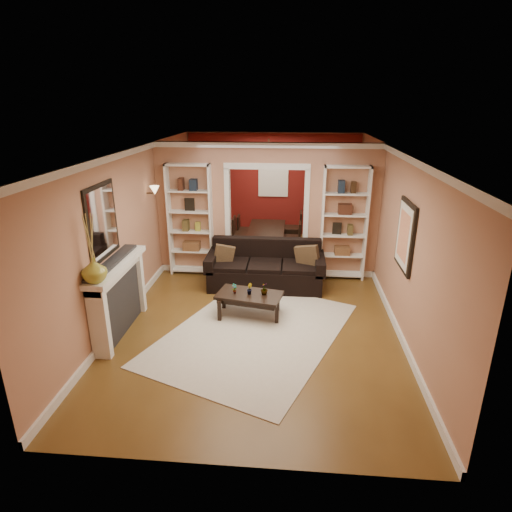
# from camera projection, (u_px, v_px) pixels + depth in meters

# --- Properties ---
(floor) EXTENTS (8.00, 8.00, 0.00)m
(floor) POSITION_uv_depth(u_px,v_px,m) (262.00, 296.00, 8.04)
(floor) COLOR brown
(floor) RESTS_ON ground
(ceiling) EXTENTS (8.00, 8.00, 0.00)m
(ceiling) POSITION_uv_depth(u_px,v_px,m) (263.00, 149.00, 7.11)
(ceiling) COLOR white
(ceiling) RESTS_ON ground
(wall_back) EXTENTS (8.00, 0.00, 8.00)m
(wall_back) POSITION_uv_depth(u_px,v_px,m) (273.00, 185.00, 11.32)
(wall_back) COLOR tan
(wall_back) RESTS_ON ground
(wall_front) EXTENTS (8.00, 0.00, 8.00)m
(wall_front) POSITION_uv_depth(u_px,v_px,m) (230.00, 350.00, 3.83)
(wall_front) COLOR tan
(wall_front) RESTS_ON ground
(wall_left) EXTENTS (0.00, 8.00, 8.00)m
(wall_left) POSITION_uv_depth(u_px,v_px,m) (139.00, 224.00, 7.76)
(wall_left) COLOR tan
(wall_left) RESTS_ON ground
(wall_right) EXTENTS (0.00, 8.00, 8.00)m
(wall_right) POSITION_uv_depth(u_px,v_px,m) (392.00, 230.00, 7.39)
(wall_right) COLOR tan
(wall_right) RESTS_ON ground
(partition_wall) EXTENTS (4.50, 0.15, 2.70)m
(partition_wall) POSITION_uv_depth(u_px,v_px,m) (267.00, 210.00, 8.70)
(partition_wall) COLOR tan
(partition_wall) RESTS_ON floor
(red_back_panel) EXTENTS (4.44, 0.04, 2.64)m
(red_back_panel) POSITION_uv_depth(u_px,v_px,m) (273.00, 186.00, 11.30)
(red_back_panel) COLOR maroon
(red_back_panel) RESTS_ON floor
(dining_window) EXTENTS (0.78, 0.03, 0.98)m
(dining_window) POSITION_uv_depth(u_px,v_px,m) (273.00, 178.00, 11.19)
(dining_window) COLOR #8CA5CC
(dining_window) RESTS_ON wall_back
(area_rug) EXTENTS (3.48, 4.00, 0.01)m
(area_rug) POSITION_uv_depth(u_px,v_px,m) (254.00, 333.00, 6.74)
(area_rug) COLOR beige
(area_rug) RESTS_ON floor
(sofa) EXTENTS (2.27, 0.98, 0.89)m
(sofa) POSITION_uv_depth(u_px,v_px,m) (265.00, 265.00, 8.30)
(sofa) COLOR black
(sofa) RESTS_ON floor
(pillow_left) EXTENTS (0.39, 0.17, 0.38)m
(pillow_left) POSITION_uv_depth(u_px,v_px,m) (224.00, 256.00, 8.29)
(pillow_left) COLOR brown
(pillow_left) RESTS_ON sofa
(pillow_right) EXTENTS (0.46, 0.29, 0.45)m
(pillow_right) POSITION_uv_depth(u_px,v_px,m) (308.00, 256.00, 8.15)
(pillow_right) COLOR brown
(pillow_right) RESTS_ON sofa
(coffee_table) EXTENTS (1.17, 0.78, 0.41)m
(coffee_table) POSITION_uv_depth(u_px,v_px,m) (249.00, 305.00, 7.23)
(coffee_table) COLOR black
(coffee_table) RESTS_ON floor
(plant_left) EXTENTS (0.11, 0.11, 0.18)m
(plant_left) POSITION_uv_depth(u_px,v_px,m) (234.00, 289.00, 7.15)
(plant_left) COLOR #336626
(plant_left) RESTS_ON coffee_table
(plant_center) EXTENTS (0.10, 0.11, 0.19)m
(plant_center) POSITION_uv_depth(u_px,v_px,m) (249.00, 289.00, 7.13)
(plant_center) COLOR #336626
(plant_center) RESTS_ON coffee_table
(plant_right) EXTENTS (0.16, 0.16, 0.20)m
(plant_right) POSITION_uv_depth(u_px,v_px,m) (264.00, 289.00, 7.11)
(plant_right) COLOR #336626
(plant_right) RESTS_ON coffee_table
(bookshelf_left) EXTENTS (0.90, 0.30, 2.30)m
(bookshelf_left) POSITION_uv_depth(u_px,v_px,m) (190.00, 220.00, 8.73)
(bookshelf_left) COLOR white
(bookshelf_left) RESTS_ON floor
(bookshelf_right) EXTENTS (0.90, 0.30, 2.30)m
(bookshelf_right) POSITION_uv_depth(u_px,v_px,m) (344.00, 224.00, 8.48)
(bookshelf_right) COLOR white
(bookshelf_right) RESTS_ON floor
(fireplace) EXTENTS (0.32, 1.70, 1.16)m
(fireplace) POSITION_uv_depth(u_px,v_px,m) (120.00, 298.00, 6.60)
(fireplace) COLOR white
(fireplace) RESTS_ON floor
(vase) EXTENTS (0.42, 0.42, 0.35)m
(vase) POSITION_uv_depth(u_px,v_px,m) (94.00, 270.00, 5.69)
(vase) COLOR #999A31
(vase) RESTS_ON fireplace
(mirror) EXTENTS (0.03, 0.95, 1.10)m
(mirror) POSITION_uv_depth(u_px,v_px,m) (102.00, 222.00, 6.20)
(mirror) COLOR silver
(mirror) RESTS_ON wall_left
(wall_sconce) EXTENTS (0.18, 0.18, 0.22)m
(wall_sconce) POSITION_uv_depth(u_px,v_px,m) (152.00, 192.00, 8.10)
(wall_sconce) COLOR #FFE0A5
(wall_sconce) RESTS_ON wall_left
(framed_art) EXTENTS (0.04, 0.85, 1.05)m
(framed_art) POSITION_uv_depth(u_px,v_px,m) (405.00, 236.00, 6.39)
(framed_art) COLOR black
(framed_art) RESTS_ON wall_right
(dining_table) EXTENTS (1.56, 0.87, 0.55)m
(dining_table) POSITION_uv_depth(u_px,v_px,m) (268.00, 238.00, 10.47)
(dining_table) COLOR black
(dining_table) RESTS_ON floor
(dining_chair_nw) EXTENTS (0.48, 0.48, 0.89)m
(dining_chair_nw) POSITION_uv_depth(u_px,v_px,m) (244.00, 235.00, 10.18)
(dining_chair_nw) COLOR black
(dining_chair_nw) RESTS_ON floor
(dining_chair_ne) EXTENTS (0.53, 0.53, 0.80)m
(dining_chair_ne) POSITION_uv_depth(u_px,v_px,m) (290.00, 238.00, 10.10)
(dining_chair_ne) COLOR black
(dining_chair_ne) RESTS_ON floor
(dining_chair_sw) EXTENTS (0.46, 0.46, 0.78)m
(dining_chair_sw) POSITION_uv_depth(u_px,v_px,m) (247.00, 230.00, 10.76)
(dining_chair_sw) COLOR black
(dining_chair_sw) RESTS_ON floor
(dining_chair_se) EXTENTS (0.45, 0.45, 0.91)m
(dining_chair_se) POSITION_uv_depth(u_px,v_px,m) (291.00, 228.00, 10.65)
(dining_chair_se) COLOR black
(dining_chair_se) RESTS_ON floor
(chandelier) EXTENTS (0.50, 0.50, 0.30)m
(chandelier) POSITION_uv_depth(u_px,v_px,m) (271.00, 167.00, 9.87)
(chandelier) COLOR #3D2C1B
(chandelier) RESTS_ON ceiling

